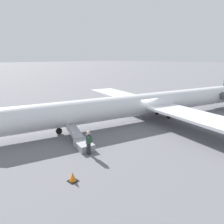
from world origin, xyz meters
The scene contains 5 objects.
ground_plane centered at (0.00, 0.00, 0.00)m, with size 600.00×600.00×0.00m, color slate.
airplane_main centered at (-0.88, 0.28, 1.79)m, with size 33.53×26.48×6.01m.
boarding_stairs centered at (9.39, 0.93, 0.36)m, with size 2.15×4.13×1.56m.
passenger centered at (9.92, 2.41, 1.00)m, with size 0.42×0.57×1.74m.
traffic_cone_near_stairs centered at (12.82, 4.39, 0.25)m, with size 0.50×0.50×0.55m.
Camera 1 is at (19.26, 13.47, 6.74)m, focal length 35.00 mm.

